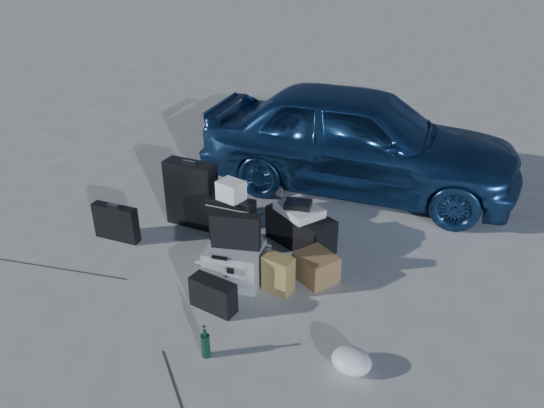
% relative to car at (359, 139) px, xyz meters
% --- Properties ---
extents(ground, '(60.00, 60.00, 0.00)m').
position_rel_car_xyz_m(ground, '(-0.30, -2.65, -0.62)').
color(ground, '#AEAFAA').
rests_on(ground, ground).
extents(car, '(3.89, 2.19, 1.25)m').
position_rel_car_xyz_m(car, '(0.00, 0.00, 0.00)').
color(car, '#224D86').
rests_on(car, ground).
extents(pelican_case, '(0.58, 0.52, 0.35)m').
position_rel_car_xyz_m(pelican_case, '(-0.12, -2.35, -0.45)').
color(pelican_case, '#A4A7A9').
rests_on(pelican_case, ground).
extents(laptop_bag, '(0.44, 0.26, 0.32)m').
position_rel_car_xyz_m(laptop_bag, '(-0.11, -2.33, -0.11)').
color(laptop_bag, black).
rests_on(laptop_bag, pelican_case).
extents(briefcase, '(0.50, 0.19, 0.38)m').
position_rel_car_xyz_m(briefcase, '(-1.56, -2.41, -0.44)').
color(briefcase, black).
rests_on(briefcase, ground).
extents(suitcase_left, '(0.57, 0.27, 0.71)m').
position_rel_car_xyz_m(suitcase_left, '(-1.10, -1.75, -0.27)').
color(suitcase_left, black).
rests_on(suitcase_left, ground).
extents(suitcase_right, '(0.47, 0.24, 0.54)m').
position_rel_car_xyz_m(suitcase_right, '(-0.46, -1.91, -0.36)').
color(suitcase_right, black).
rests_on(suitcase_right, ground).
extents(white_carton, '(0.25, 0.21, 0.19)m').
position_rel_car_xyz_m(white_carton, '(-0.46, -1.91, 0.01)').
color(white_carton, silver).
rests_on(white_carton, suitcase_right).
extents(duffel_bag, '(0.77, 0.49, 0.36)m').
position_rel_car_xyz_m(duffel_bag, '(0.08, -1.51, -0.45)').
color(duffel_bag, black).
rests_on(duffel_bag, ground).
extents(flat_box_white, '(0.53, 0.48, 0.08)m').
position_rel_car_xyz_m(flat_box_white, '(0.06, -1.52, -0.23)').
color(flat_box_white, silver).
rests_on(flat_box_white, duffel_bag).
extents(flat_box_black, '(0.30, 0.25, 0.05)m').
position_rel_car_xyz_m(flat_box_black, '(0.06, -1.53, -0.17)').
color(flat_box_black, black).
rests_on(flat_box_black, flat_box_white).
extents(kraft_bag, '(0.26, 0.16, 0.34)m').
position_rel_car_xyz_m(kraft_bag, '(0.29, -2.27, -0.45)').
color(kraft_bag, '#9F8645').
rests_on(kraft_bag, ground).
extents(cardboard_box, '(0.43, 0.41, 0.26)m').
position_rel_car_xyz_m(cardboard_box, '(0.49, -1.95, -0.50)').
color(cardboard_box, brown).
rests_on(cardboard_box, ground).
extents(plastic_bag, '(0.30, 0.25, 0.16)m').
position_rel_car_xyz_m(plastic_bag, '(1.23, -2.79, -0.54)').
color(plastic_bag, white).
rests_on(plastic_bag, ground).
extents(messenger_bag, '(0.40, 0.15, 0.28)m').
position_rel_car_xyz_m(messenger_bag, '(-0.04, -2.77, -0.49)').
color(messenger_bag, black).
rests_on(messenger_bag, ground).
extents(green_bottle, '(0.08, 0.08, 0.27)m').
position_rel_car_xyz_m(green_bottle, '(0.25, -3.25, -0.49)').
color(green_bottle, black).
rests_on(green_bottle, ground).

